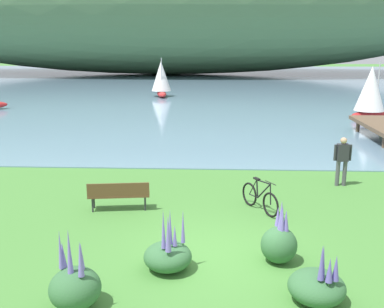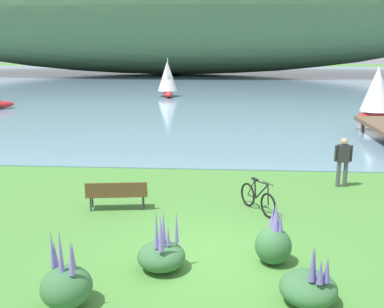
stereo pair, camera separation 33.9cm
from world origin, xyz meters
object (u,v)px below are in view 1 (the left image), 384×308
park_bench_near_camera (119,193)px  person_at_shoreline (342,158)px  sailboat_nearest_to_shore (161,78)px  sailboat_mid_bay (371,92)px  bicycle_leaning_near_bench (260,198)px

park_bench_near_camera → person_at_shoreline: 7.71m
sailboat_nearest_to_shore → sailboat_mid_bay: bearing=-38.8°
bicycle_leaning_near_bench → sailboat_mid_bay: 18.90m
person_at_shoreline → sailboat_nearest_to_shore: 27.65m
sailboat_nearest_to_shore → sailboat_mid_bay: sailboat_mid_bay is taller
sailboat_nearest_to_shore → park_bench_near_camera: bearing=-86.1°
bicycle_leaning_near_bench → sailboat_mid_bay: sailboat_mid_bay is taller
park_bench_near_camera → sailboat_mid_bay: size_ratio=0.50×
park_bench_near_camera → sailboat_mid_bay: sailboat_mid_bay is taller
park_bench_near_camera → sailboat_mid_bay: bearing=52.7°
park_bench_near_camera → bicycle_leaning_near_bench: size_ratio=1.18×
park_bench_near_camera → sailboat_nearest_to_shore: bearing=93.9°
person_at_shoreline → sailboat_mid_bay: 15.25m
bicycle_leaning_near_bench → sailboat_mid_bay: (8.68, 16.73, 1.39)m
bicycle_leaning_near_bench → sailboat_nearest_to_shore: sailboat_nearest_to_shore is taller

